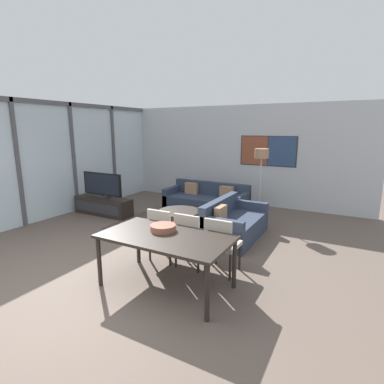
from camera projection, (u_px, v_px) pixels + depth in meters
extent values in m
plane|color=brown|center=(69.00, 294.00, 3.99)|extent=(24.00, 24.00, 0.00)
cube|color=silver|center=(233.00, 155.00, 8.72)|extent=(7.57, 0.06, 2.80)
cube|color=#2D2D33|center=(268.00, 151.00, 8.17)|extent=(1.55, 0.01, 0.82)
cube|color=brown|center=(254.00, 151.00, 8.34)|extent=(0.73, 0.02, 0.78)
cube|color=navy|center=(282.00, 152.00, 7.99)|extent=(0.73, 0.02, 0.78)
cube|color=silver|center=(73.00, 158.00, 7.76)|extent=(0.02, 5.87, 2.80)
cube|color=#515156|center=(69.00, 104.00, 7.47)|extent=(0.07, 5.87, 0.10)
cube|color=#515156|center=(18.00, 164.00, 6.49)|extent=(0.07, 0.08, 2.80)
cube|color=#515156|center=(74.00, 158.00, 7.75)|extent=(0.07, 0.08, 2.80)
cube|color=#515156|center=(114.00, 154.00, 9.00)|extent=(0.07, 0.08, 2.80)
cube|color=#473D38|center=(180.00, 227.00, 6.69)|extent=(2.93, 1.89, 0.01)
cube|color=black|center=(104.00, 206.00, 7.63)|extent=(1.58, 0.46, 0.44)
cube|color=#2D2D33|center=(97.00, 208.00, 7.43)|extent=(1.46, 0.01, 0.24)
cube|color=#2D2D33|center=(103.00, 197.00, 7.58)|extent=(0.36, 0.20, 0.05)
cube|color=#2D2D33|center=(103.00, 194.00, 7.57)|extent=(0.06, 0.03, 0.08)
cube|color=black|center=(102.00, 184.00, 7.51)|extent=(1.23, 0.04, 0.56)
cube|color=black|center=(102.00, 184.00, 7.49)|extent=(1.14, 0.01, 0.51)
cube|color=#2D384C|center=(206.00, 205.00, 7.77)|extent=(2.14, 0.86, 0.42)
cube|color=#2D384C|center=(211.00, 196.00, 8.03)|extent=(2.14, 0.16, 0.76)
cube|color=#2D384C|center=(173.00, 197.00, 8.22)|extent=(0.14, 0.86, 0.60)
cube|color=#2D384C|center=(242.00, 206.00, 7.27)|extent=(0.14, 0.86, 0.60)
cube|color=#9E7556|center=(192.00, 188.00, 8.08)|extent=(0.36, 0.12, 0.30)
cube|color=#9E7556|center=(227.00, 192.00, 7.59)|extent=(0.36, 0.12, 0.30)
cube|color=#2D384C|center=(236.00, 228.00, 5.98)|extent=(0.86, 1.64, 0.42)
cube|color=#2D384C|center=(220.00, 217.00, 6.11)|extent=(0.16, 1.64, 0.76)
cube|color=#2D384C|center=(221.00, 235.00, 5.32)|extent=(0.86, 0.14, 0.60)
cube|color=#2D384C|center=(248.00, 214.00, 6.60)|extent=(0.86, 0.14, 0.60)
cube|color=#9E7556|center=(221.00, 214.00, 5.67)|extent=(0.12, 0.36, 0.30)
cylinder|color=black|center=(180.00, 226.00, 6.69)|extent=(0.42, 0.42, 0.03)
cylinder|color=black|center=(179.00, 220.00, 6.66)|extent=(0.17, 0.17, 0.34)
cylinder|color=black|center=(179.00, 212.00, 6.62)|extent=(0.94, 0.94, 0.04)
cube|color=black|center=(166.00, 237.00, 4.03)|extent=(1.78, 0.96, 0.04)
cylinder|color=black|center=(99.00, 262.00, 4.14)|extent=(0.06, 0.06, 0.71)
cylinder|color=black|center=(207.00, 293.00, 3.35)|extent=(0.06, 0.06, 0.71)
cylinder|color=black|center=(138.00, 242.00, 4.86)|extent=(0.06, 0.06, 0.71)
cylinder|color=black|center=(234.00, 264.00, 4.08)|extent=(0.06, 0.06, 0.71)
cube|color=#B2A899|center=(166.00, 233.00, 4.99)|extent=(0.46, 0.46, 0.06)
cube|color=#B2A899|center=(159.00, 223.00, 4.77)|extent=(0.42, 0.05, 0.41)
cylinder|color=black|center=(150.00, 248.00, 4.96)|extent=(0.04, 0.04, 0.42)
cylinder|color=black|center=(170.00, 253.00, 4.78)|extent=(0.04, 0.04, 0.42)
cylinder|color=black|center=(163.00, 241.00, 5.31)|extent=(0.04, 0.04, 0.42)
cylinder|color=black|center=(183.00, 245.00, 5.12)|extent=(0.04, 0.04, 0.42)
cube|color=#B2A899|center=(193.00, 239.00, 4.74)|extent=(0.46, 0.46, 0.06)
cube|color=#B2A899|center=(187.00, 228.00, 4.52)|extent=(0.42, 0.05, 0.41)
cylinder|color=black|center=(176.00, 255.00, 4.72)|extent=(0.04, 0.04, 0.42)
cylinder|color=black|center=(198.00, 260.00, 4.53)|extent=(0.04, 0.04, 0.42)
cylinder|color=black|center=(188.00, 246.00, 5.06)|extent=(0.04, 0.04, 0.42)
cylinder|color=black|center=(210.00, 251.00, 4.87)|extent=(0.04, 0.04, 0.42)
cube|color=#B2A899|center=(223.00, 244.00, 4.50)|extent=(0.46, 0.46, 0.06)
cube|color=#B2A899|center=(218.00, 234.00, 4.28)|extent=(0.42, 0.05, 0.41)
cylinder|color=black|center=(205.00, 261.00, 4.47)|extent=(0.04, 0.04, 0.42)
cylinder|color=black|center=(230.00, 267.00, 4.29)|extent=(0.04, 0.04, 0.42)
cylinder|color=black|center=(216.00, 252.00, 4.82)|extent=(0.04, 0.04, 0.42)
cylinder|color=black|center=(240.00, 257.00, 4.63)|extent=(0.04, 0.04, 0.42)
cylinder|color=#995642|center=(163.00, 228.00, 4.20)|extent=(0.36, 0.36, 0.09)
torus|color=#995642|center=(163.00, 225.00, 4.20)|extent=(0.36, 0.36, 0.02)
cylinder|color=#2D2D33|center=(259.00, 218.00, 7.28)|extent=(0.28, 0.28, 0.02)
cylinder|color=#B7B7BC|center=(260.00, 189.00, 7.12)|extent=(0.03, 0.03, 1.45)
cylinder|color=#9E7556|center=(262.00, 153.00, 6.95)|extent=(0.33, 0.33, 0.22)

